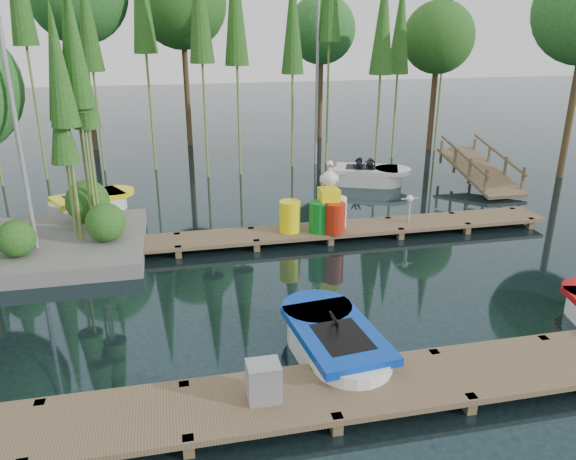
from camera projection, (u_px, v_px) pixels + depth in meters
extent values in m
plane|color=#1A2C31|center=(272.00, 283.00, 12.97)|extent=(90.00, 90.00, 0.00)
cube|color=brown|center=(325.00, 392.00, 8.76)|extent=(18.00, 1.50, 0.10)
cube|color=brown|center=(42.00, 416.00, 8.55)|extent=(0.16, 0.16, 0.50)
cube|color=brown|center=(189.00, 452.00, 7.82)|extent=(0.16, 0.16, 0.50)
cube|color=brown|center=(185.00, 397.00, 8.98)|extent=(0.16, 0.16, 0.50)
cube|color=brown|center=(337.00, 430.00, 8.25)|extent=(0.16, 0.16, 0.50)
cube|color=brown|center=(315.00, 380.00, 9.41)|extent=(0.16, 0.16, 0.50)
cube|color=brown|center=(470.00, 409.00, 8.69)|extent=(0.16, 0.16, 0.50)
cube|color=brown|center=(433.00, 364.00, 9.84)|extent=(0.16, 0.16, 0.50)
cube|color=brown|center=(541.00, 349.00, 10.27)|extent=(0.16, 0.16, 0.50)
cube|color=brown|center=(290.00, 233.00, 15.37)|extent=(15.00, 1.20, 0.10)
cube|color=brown|center=(9.00, 270.00, 13.57)|extent=(0.16, 0.16, 0.50)
cube|color=brown|center=(18.00, 254.00, 14.45)|extent=(0.16, 0.16, 0.50)
cube|color=brown|center=(96.00, 262.00, 13.98)|extent=(0.16, 0.16, 0.50)
cube|color=brown|center=(100.00, 248.00, 14.86)|extent=(0.16, 0.16, 0.50)
cube|color=brown|center=(179.00, 256.00, 14.39)|extent=(0.16, 0.16, 0.50)
cube|color=brown|center=(177.00, 242.00, 15.27)|extent=(0.16, 0.16, 0.50)
cube|color=brown|center=(257.00, 249.00, 14.80)|extent=(0.16, 0.16, 0.50)
cube|color=brown|center=(251.00, 236.00, 15.67)|extent=(0.16, 0.16, 0.50)
cube|color=brown|center=(330.00, 243.00, 15.20)|extent=(0.16, 0.16, 0.50)
cube|color=brown|center=(321.00, 231.00, 16.08)|extent=(0.16, 0.16, 0.50)
cube|color=brown|center=(400.00, 237.00, 15.61)|extent=(0.16, 0.16, 0.50)
cube|color=brown|center=(388.00, 226.00, 16.49)|extent=(0.16, 0.16, 0.50)
cube|color=brown|center=(467.00, 232.00, 16.02)|extent=(0.16, 0.16, 0.50)
cube|color=brown|center=(451.00, 221.00, 16.90)|extent=(0.16, 0.16, 0.50)
cube|color=brown|center=(530.00, 226.00, 16.42)|extent=(0.16, 0.16, 0.50)
cube|color=brown|center=(511.00, 216.00, 17.30)|extent=(0.16, 0.16, 0.50)
cube|color=slate|center=(21.00, 249.00, 14.45)|extent=(6.20, 4.20, 0.42)
sphere|color=#2B611E|center=(16.00, 239.00, 13.34)|extent=(0.90, 0.90, 0.90)
sphere|color=#2B611E|center=(88.00, 202.00, 15.58)|extent=(1.20, 1.20, 1.20)
sphere|color=#2B611E|center=(106.00, 222.00, 14.27)|extent=(1.00, 1.00, 1.00)
cylinder|color=olive|center=(81.00, 135.00, 14.34)|extent=(0.07, 0.07, 5.93)
cone|color=#2B611E|center=(70.00, 50.00, 13.61)|extent=(0.70, 0.70, 2.97)
cylinder|color=olive|center=(68.00, 142.00, 14.17)|extent=(0.07, 0.07, 5.66)
cone|color=#2B611E|center=(56.00, 60.00, 13.48)|extent=(0.70, 0.70, 2.83)
cylinder|color=olive|center=(90.00, 148.00, 14.52)|extent=(0.07, 0.07, 5.22)
cone|color=#2B611E|center=(81.00, 75.00, 13.88)|extent=(0.70, 0.70, 2.61)
cylinder|color=olive|center=(70.00, 149.00, 13.65)|extent=(0.07, 0.07, 5.53)
cone|color=#2B611E|center=(58.00, 67.00, 12.97)|extent=(0.70, 0.70, 2.76)
cylinder|color=olive|center=(69.00, 178.00, 14.00)|extent=(0.07, 0.07, 4.01)
cone|color=#2B611E|center=(61.00, 122.00, 13.51)|extent=(0.70, 0.70, 2.01)
cylinder|color=olive|center=(85.00, 132.00, 14.23)|extent=(0.07, 0.07, 6.11)
cone|color=#2B611E|center=(74.00, 43.00, 13.48)|extent=(0.70, 0.70, 3.05)
cylinder|color=#48351E|center=(573.00, 98.00, 20.79)|extent=(0.26, 0.26, 6.06)
cylinder|color=#48351E|center=(433.00, 95.00, 25.67)|extent=(0.26, 0.26, 5.02)
sphere|color=#2B611E|center=(439.00, 37.00, 24.79)|extent=(3.16, 3.16, 3.16)
cylinder|color=#48351E|center=(320.00, 85.00, 28.48)|extent=(0.26, 0.26, 5.31)
sphere|color=#2C6B29|center=(322.00, 30.00, 27.55)|extent=(3.34, 3.34, 3.34)
cylinder|color=#48351E|center=(186.00, 77.00, 26.31)|extent=(0.26, 0.26, 6.46)
sphere|color=#2B611E|center=(182.00, 3.00, 25.18)|extent=(4.06, 4.06, 4.06)
cylinder|color=#48351E|center=(87.00, 75.00, 25.33)|extent=(0.26, 0.26, 6.85)
cylinder|color=olive|center=(27.00, 47.00, 19.83)|extent=(0.09, 0.09, 9.66)
cylinder|color=olive|center=(93.00, 72.00, 21.52)|extent=(0.09, 0.09, 7.69)
cone|color=#2B611E|center=(86.00, 12.00, 20.76)|extent=(0.90, 0.90, 4.23)
cylinder|color=olive|center=(146.00, 55.00, 21.37)|extent=(0.09, 0.09, 8.99)
cylinder|color=olive|center=(203.00, 64.00, 20.40)|extent=(0.09, 0.09, 8.44)
cylinder|color=olive|center=(237.00, 67.00, 20.81)|extent=(0.09, 0.09, 8.22)
cone|color=#2B611E|center=(235.00, 0.00, 20.01)|extent=(0.90, 0.90, 4.52)
cylinder|color=olive|center=(293.00, 75.00, 22.22)|extent=(0.09, 0.09, 7.41)
cone|color=#2B611E|center=(293.00, 19.00, 21.49)|extent=(0.90, 0.90, 4.07)
cylinder|color=olive|center=(329.00, 43.00, 22.32)|extent=(0.09, 0.09, 9.77)
cylinder|color=olive|center=(380.00, 75.00, 21.92)|extent=(0.09, 0.09, 7.40)
cone|color=#2B611E|center=(383.00, 19.00, 21.20)|extent=(0.90, 0.90, 4.07)
cylinder|color=olive|center=(397.00, 75.00, 23.71)|extent=(0.09, 0.09, 7.14)
cone|color=#2B611E|center=(401.00, 24.00, 23.01)|extent=(0.90, 0.90, 3.93)
cylinder|color=olive|center=(443.00, 54.00, 24.88)|extent=(0.09, 0.09, 8.61)
cylinder|color=gray|center=(16.00, 122.00, 12.93)|extent=(0.12, 0.12, 7.00)
cylinder|color=gray|center=(317.00, 79.00, 22.62)|extent=(0.12, 0.12, 7.00)
cube|color=brown|center=(479.00, 171.00, 20.53)|extent=(1.50, 3.94, 0.95)
cube|color=brown|center=(486.00, 182.00, 18.91)|extent=(0.08, 0.08, 0.90)
cube|color=brown|center=(469.00, 171.00, 19.88)|extent=(0.08, 0.08, 0.90)
cube|color=brown|center=(455.00, 161.00, 20.85)|extent=(0.08, 0.08, 0.90)
cube|color=brown|center=(441.00, 152.00, 21.82)|extent=(0.08, 0.08, 0.90)
cube|color=brown|center=(464.00, 156.00, 20.18)|extent=(0.06, 3.54, 0.83)
cube|color=brown|center=(523.00, 180.00, 19.19)|extent=(0.08, 0.08, 0.90)
cube|color=brown|center=(505.00, 169.00, 20.16)|extent=(0.08, 0.08, 0.90)
cube|color=brown|center=(489.00, 159.00, 21.13)|extent=(0.08, 0.08, 0.90)
cube|color=brown|center=(474.00, 150.00, 22.10)|extent=(0.08, 0.08, 0.90)
cube|color=brown|center=(499.00, 154.00, 20.46)|extent=(0.06, 3.54, 0.83)
cube|color=white|center=(336.00, 350.00, 9.94)|extent=(1.46, 1.47, 0.61)
cylinder|color=white|center=(322.00, 332.00, 10.53)|extent=(1.45, 1.45, 0.61)
cylinder|color=white|center=(352.00, 371.00, 9.35)|extent=(1.45, 1.45, 0.61)
cube|color=#0634A7|center=(337.00, 334.00, 9.82)|extent=(1.59, 2.43, 0.15)
cylinder|color=#0634A7|center=(317.00, 309.00, 10.68)|extent=(1.48, 1.48, 0.15)
cube|color=black|center=(342.00, 338.00, 9.61)|extent=(0.93, 1.17, 0.07)
torus|color=black|center=(334.00, 318.00, 9.89)|extent=(0.20, 0.32, 0.29)
cube|color=white|center=(89.00, 206.00, 17.73)|extent=(1.63, 1.62, 0.55)
cylinder|color=white|center=(108.00, 203.00, 18.09)|extent=(1.62, 1.62, 0.55)
cylinder|color=white|center=(70.00, 210.00, 17.37)|extent=(1.62, 1.62, 0.55)
cube|color=#FFEB0D|center=(88.00, 197.00, 17.62)|extent=(2.43, 2.04, 0.14)
cylinder|color=#FFEB0D|center=(115.00, 192.00, 18.14)|extent=(1.65, 1.65, 0.14)
cube|color=black|center=(81.00, 197.00, 17.49)|extent=(1.22, 1.11, 0.06)
torus|color=black|center=(92.00, 190.00, 17.64)|extent=(0.31, 0.26, 0.27)
imported|color=#1E1E2D|center=(79.00, 190.00, 17.37)|extent=(0.54, 0.49, 0.98)
cube|color=white|center=(366.00, 178.00, 20.87)|extent=(1.71, 1.71, 0.60)
cylinder|color=white|center=(384.00, 179.00, 20.77)|extent=(1.70, 1.70, 0.60)
cylinder|color=white|center=(348.00, 177.00, 20.98)|extent=(1.70, 1.70, 0.60)
cube|color=white|center=(366.00, 169.00, 20.76)|extent=(2.61, 2.09, 0.15)
cylinder|color=white|center=(393.00, 170.00, 20.61)|extent=(1.74, 1.74, 0.15)
cube|color=black|center=(361.00, 168.00, 20.78)|extent=(1.30, 1.16, 0.07)
torus|color=black|center=(371.00, 164.00, 20.66)|extent=(0.34, 0.26, 0.29)
imported|color=#1E1E2D|center=(359.00, 162.00, 20.71)|extent=(0.53, 0.47, 0.98)
imported|color=#1E1E2D|center=(370.00, 162.00, 21.02)|extent=(0.41, 0.35, 0.74)
cube|color=gray|center=(264.00, 381.00, 8.44)|extent=(0.50, 0.42, 0.61)
cylinder|color=#FFEB0D|center=(290.00, 216.00, 15.20)|extent=(0.57, 0.57, 0.85)
cylinder|color=#0C741C|center=(319.00, 217.00, 15.18)|extent=(0.56, 0.56, 0.84)
cylinder|color=silver|center=(336.00, 212.00, 15.55)|extent=(0.56, 0.56, 0.84)
cylinder|color=#AF1E0C|center=(335.00, 218.00, 15.08)|extent=(0.56, 0.56, 0.84)
cube|color=#FFEB0D|center=(329.00, 194.00, 15.12)|extent=(0.52, 0.52, 0.33)
sphere|color=white|center=(329.00, 178.00, 14.96)|extent=(0.41, 0.41, 0.41)
cylinder|color=white|center=(330.00, 170.00, 14.88)|extent=(0.09, 0.09, 0.28)
sphere|color=white|center=(330.00, 164.00, 14.82)|extent=(0.19, 0.19, 0.19)
cone|color=#DD620B|center=(332.00, 166.00, 14.66)|extent=(0.09, 0.28, 0.09)
cube|color=white|center=(329.00, 178.00, 14.96)|extent=(0.52, 0.06, 0.17)
cylinder|color=gray|center=(409.00, 212.00, 15.94)|extent=(0.10, 0.10, 0.60)
sphere|color=white|center=(410.00, 199.00, 15.80)|extent=(0.20, 0.20, 0.20)
cube|color=gray|center=(410.00, 199.00, 15.80)|extent=(0.50, 0.04, 0.04)
cone|color=#DD620B|center=(412.00, 200.00, 15.69)|extent=(0.04, 0.10, 0.04)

